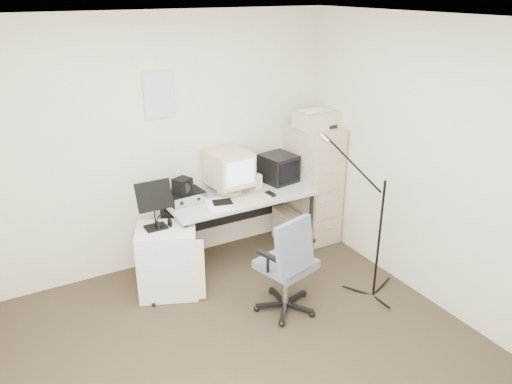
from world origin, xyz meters
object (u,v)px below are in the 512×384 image
office_chair (286,262)px  side_cart (168,261)px  filing_cabinet (313,184)px  desk (239,226)px

office_chair → side_cart: office_chair is taller
filing_cabinet → side_cart: (-1.83, -0.28, -0.32)m
filing_cabinet → desk: (-0.95, -0.03, -0.29)m
filing_cabinet → office_chair: (-1.02, -1.06, -0.17)m
desk → side_cart: (-0.88, -0.25, -0.03)m
desk → office_chair: 1.04m
filing_cabinet → side_cart: size_ratio=1.97×
filing_cabinet → office_chair: 1.48m
filing_cabinet → side_cart: bearing=-171.3°
filing_cabinet → office_chair: filing_cabinet is taller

